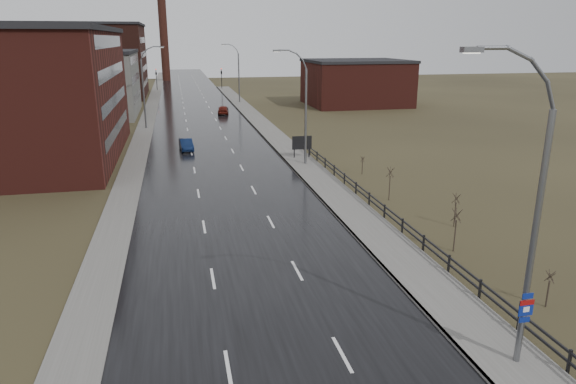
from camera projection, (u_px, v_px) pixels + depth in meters
name	position (u px, v px, depth m)	size (l,w,h in m)	color
road	(204.00, 129.00, 72.68)	(14.00, 300.00, 0.06)	black
sidewalk_right	(306.00, 167.00, 51.01)	(3.20, 180.00, 0.18)	#595651
curb_right	(291.00, 167.00, 50.70)	(0.16, 180.00, 0.18)	slate
sidewalk_left	(144.00, 131.00, 71.01)	(2.40, 260.00, 0.12)	#595651
warehouse_near	(2.00, 95.00, 52.44)	(22.44, 28.56, 13.50)	#471914
warehouse_mid	(86.00, 83.00, 84.38)	(16.32, 20.40, 10.50)	slate
warehouse_far	(82.00, 61.00, 110.73)	(26.52, 24.48, 15.50)	#331611
building_right	(356.00, 82.00, 98.22)	(18.36, 16.32, 8.50)	#471914
smokestack	(163.00, 27.00, 151.28)	(2.70, 2.70, 30.70)	#331611
streetlight_main	(529.00, 220.00, 18.37)	(3.91, 0.29, 12.11)	slate
streetlight_right_mid	(303.00, 107.00, 50.27)	(3.36, 0.28, 11.35)	slate
streetlight_left	(145.00, 87.00, 71.32)	(3.36, 0.28, 11.35)	slate
streetlight_right_far	(237.00, 73.00, 100.83)	(3.36, 0.28, 11.35)	slate
guardrail	(388.00, 213.00, 35.55)	(0.10, 53.05, 1.10)	black
shrub_b	(548.00, 288.00, 24.22)	(0.45, 0.47, 1.87)	#382D23
shrub_c	(455.00, 229.00, 30.50)	(0.63, 0.67, 2.68)	#382D23
shrub_d	(455.00, 209.00, 34.62)	(0.56, 0.59, 2.34)	#382D23
shrub_e	(390.00, 183.00, 40.29)	(0.63, 0.66, 2.67)	#382D23
shrub_f	(362.00, 165.00, 48.24)	(0.41, 0.43, 1.72)	#382D23
billboard	(302.00, 143.00, 54.17)	(2.12, 0.17, 2.47)	black
traffic_light_left	(156.00, 71.00, 125.92)	(0.58, 2.73, 5.30)	black
traffic_light_right	(221.00, 70.00, 129.17)	(0.58, 2.73, 5.30)	black
car_near	(186.00, 145.00, 58.49)	(1.37, 3.92, 1.29)	#0B193A
car_far	(223.00, 110.00, 86.54)	(1.77, 4.39, 1.50)	#56150E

